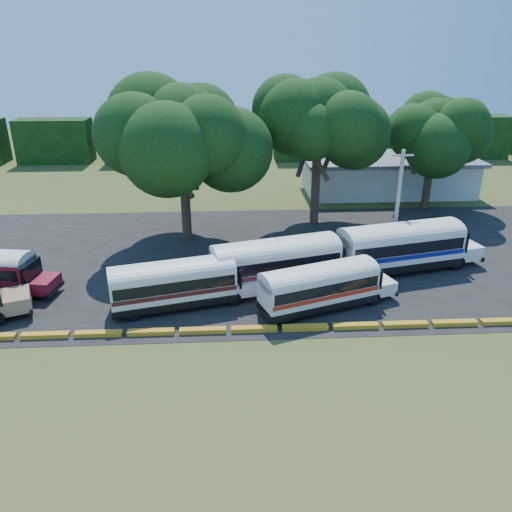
{
  "coord_description": "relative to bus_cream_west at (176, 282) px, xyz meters",
  "views": [
    {
      "loc": [
        0.17,
        -24.14,
        15.55
      ],
      "look_at": [
        1.89,
        6.0,
        2.68
      ],
      "focal_mm": 35.0,
      "sensor_mm": 36.0,
      "label": 1
    }
  ],
  "objects": [
    {
      "name": "ground",
      "position": [
        3.25,
        -4.3,
        -1.77
      ],
      "size": [
        160.0,
        160.0,
        0.0
      ],
      "primitive_type": "plane",
      "color": "#354818",
      "rests_on": "ground"
    },
    {
      "name": "asphalt_strip",
      "position": [
        4.25,
        7.7,
        -1.76
      ],
      "size": [
        64.0,
        24.0,
        0.02
      ],
      "primitive_type": "cube",
      "color": "black",
      "rests_on": "ground"
    },
    {
      "name": "curb",
      "position": [
        3.25,
        -3.3,
        -1.62
      ],
      "size": [
        53.7,
        0.45,
        0.3
      ],
      "color": "orange",
      "rests_on": "ground"
    },
    {
      "name": "terminal_building",
      "position": [
        21.25,
        25.7,
        0.27
      ],
      "size": [
        19.0,
        9.0,
        4.0
      ],
      "color": "silver",
      "rests_on": "ground"
    },
    {
      "name": "treeline_backdrop",
      "position": [
        3.25,
        43.7,
        1.23
      ],
      "size": [
        130.0,
        4.0,
        6.0
      ],
      "color": "black",
      "rests_on": "ground"
    },
    {
      "name": "bus_cream_west",
      "position": [
        0.0,
        0.0,
        0.0
      ],
      "size": [
        9.78,
        4.62,
        3.12
      ],
      "rotation": [
        0.0,
        0.0,
        0.25
      ],
      "color": "black",
      "rests_on": "ground"
    },
    {
      "name": "bus_cream_east",
      "position": [
        6.75,
        2.48,
        0.2
      ],
      "size": [
        10.91,
        5.33,
        3.49
      ],
      "rotation": [
        0.0,
        0.0,
        0.27
      ],
      "color": "black",
      "rests_on": "ground"
    },
    {
      "name": "bus_white_red",
      "position": [
        9.1,
        -0.78,
        -0.07
      ],
      "size": [
        9.36,
        5.17,
        3.0
      ],
      "rotation": [
        0.0,
        0.0,
        0.34
      ],
      "color": "black",
      "rests_on": "ground"
    },
    {
      "name": "bus_white_blue",
      "position": [
        16.08,
        4.69,
        0.3
      ],
      "size": [
        11.43,
        5.17,
        3.65
      ],
      "rotation": [
        0.0,
        0.0,
        0.23
      ],
      "color": "black",
      "rests_on": "ground"
    },
    {
      "name": "tree_west",
      "position": [
        -0.19,
        11.93,
        7.44
      ],
      "size": [
        9.83,
        9.83,
        12.86
      ],
      "color": "#36261B",
      "rests_on": "ground"
    },
    {
      "name": "tree_center",
      "position": [
        11.44,
        15.94,
        7.94
      ],
      "size": [
        8.84,
        8.84,
        13.01
      ],
      "color": "#36261B",
      "rests_on": "ground"
    },
    {
      "name": "tree_east",
      "position": [
        23.62,
        19.88,
        6.05
      ],
      "size": [
        8.11,
        8.11,
        10.85
      ],
      "color": "#36261B",
      "rests_on": "ground"
    },
    {
      "name": "utility_pole",
      "position": [
        16.4,
        7.72,
        2.53
      ],
      "size": [
        1.6,
        0.3,
        8.36
      ],
      "color": "gray",
      "rests_on": "ground"
    }
  ]
}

